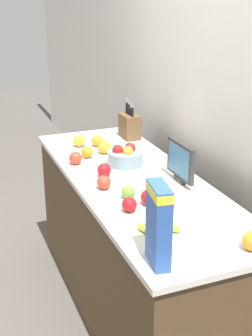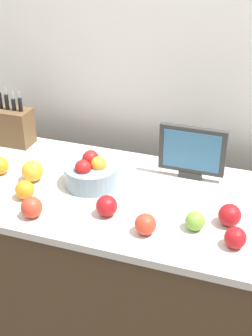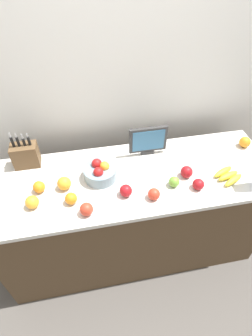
{
  "view_description": "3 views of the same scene",
  "coord_description": "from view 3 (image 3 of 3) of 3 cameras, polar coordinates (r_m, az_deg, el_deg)",
  "views": [
    {
      "loc": [
        2.23,
        -0.94,
        1.9
      ],
      "look_at": [
        -0.01,
        -0.05,
        0.96
      ],
      "focal_mm": 50.0,
      "sensor_mm": 36.0,
      "label": 1
    },
    {
      "loc": [
        0.43,
        -1.45,
        1.88
      ],
      "look_at": [
        -0.07,
        0.02,
        1.0
      ],
      "focal_mm": 50.0,
      "sensor_mm": 36.0,
      "label": 2
    },
    {
      "loc": [
        -0.29,
        -1.2,
        2.15
      ],
      "look_at": [
        -0.06,
        -0.01,
        0.99
      ],
      "focal_mm": 28.0,
      "sensor_mm": 36.0,
      "label": 3
    }
  ],
  "objects": [
    {
      "name": "apple_rear",
      "position": [
        1.72,
        15.47,
        -3.44
      ],
      "size": [
        0.07,
        0.07,
        0.07
      ],
      "primitive_type": "sphere",
      "color": "#A31419",
      "rests_on": "counter"
    },
    {
      "name": "orange_front_center",
      "position": [
        1.7,
        -13.31,
        -3.27
      ],
      "size": [
        0.09,
        0.09,
        0.09
      ],
      "primitive_type": "sphere",
      "color": "orange",
      "rests_on": "counter"
    },
    {
      "name": "orange_front_left",
      "position": [
        1.62,
        -11.89,
        -6.53
      ],
      "size": [
        0.07,
        0.07,
        0.07
      ],
      "primitive_type": "sphere",
      "color": "orange",
      "rests_on": "counter"
    },
    {
      "name": "small_monitor",
      "position": [
        1.86,
        4.83,
        5.99
      ],
      "size": [
        0.27,
        0.03,
        0.23
      ],
      "color": "#2D2D2D",
      "rests_on": "counter"
    },
    {
      "name": "orange_mid_right",
      "position": [
        2.16,
        24.45,
        5.16
      ],
      "size": [
        0.08,
        0.08,
        0.08
      ],
      "primitive_type": "sphere",
      "color": "orange",
      "rests_on": "counter"
    },
    {
      "name": "apple_middle",
      "position": [
        1.55,
        -8.61,
        -8.87
      ],
      "size": [
        0.08,
        0.08,
        0.08
      ],
      "primitive_type": "sphere",
      "color": "red",
      "rests_on": "counter"
    },
    {
      "name": "banana_bunch",
      "position": [
        1.86,
        21.36,
        -1.6
      ],
      "size": [
        0.2,
        0.19,
        0.04
      ],
      "rotation": [
        0.0,
        0.0,
        3.49
      ],
      "color": "yellow",
      "rests_on": "counter"
    },
    {
      "name": "counter",
      "position": [
        2.1,
        1.54,
        -10.26
      ],
      "size": [
        1.96,
        0.69,
        0.9
      ],
      "color": "#4C3823",
      "rests_on": "ground_plane"
    },
    {
      "name": "apple_by_knife_block",
      "position": [
        1.7,
        10.4,
        -2.98
      ],
      "size": [
        0.07,
        0.07,
        0.07
      ],
      "primitive_type": "sphere",
      "color": "#6B9E33",
      "rests_on": "counter"
    },
    {
      "name": "orange_mid_left",
      "position": [
        1.73,
        -18.42,
        -3.94
      ],
      "size": [
        0.08,
        0.08,
        0.08
      ],
      "primitive_type": "sphere",
      "color": "orange",
      "rests_on": "counter"
    },
    {
      "name": "fruit_bowl",
      "position": [
        1.72,
        -5.64,
        -0.85
      ],
      "size": [
        0.22,
        0.22,
        0.13
      ],
      "color": "gray",
      "rests_on": "counter"
    },
    {
      "name": "apple_rightmost",
      "position": [
        1.62,
        -0.04,
        -4.96
      ],
      "size": [
        0.08,
        0.08,
        0.08
      ],
      "primitive_type": "sphere",
      "color": "#A31419",
      "rests_on": "counter"
    },
    {
      "name": "wall_back",
      "position": [
        1.97,
        -1.58,
        18.25
      ],
      "size": [
        9.0,
        0.06,
        2.6
      ],
      "color": "silver",
      "rests_on": "ground_plane"
    },
    {
      "name": "ground_plane",
      "position": [
        2.48,
        1.34,
        -16.35
      ],
      "size": [
        14.0,
        14.0,
        0.0
      ],
      "primitive_type": "plane",
      "color": "#514C47"
    },
    {
      "name": "knife_block",
      "position": [
        1.91,
        -21.03,
        2.66
      ],
      "size": [
        0.17,
        0.11,
        0.28
      ],
      "color": "brown",
      "rests_on": "counter"
    },
    {
      "name": "apple_front",
      "position": [
        1.61,
        6.1,
        -5.67
      ],
      "size": [
        0.08,
        0.08,
        0.08
      ],
      "primitive_type": "sphere",
      "color": "red",
      "rests_on": "counter"
    },
    {
      "name": "orange_front_right",
      "position": [
        1.66,
        -19.77,
        -7.0
      ],
      "size": [
        0.08,
        0.08,
        0.08
      ],
      "primitive_type": "sphere",
      "color": "orange",
      "rests_on": "counter"
    },
    {
      "name": "apple_near_bananas",
      "position": [
        1.78,
        13.05,
        -0.83
      ],
      "size": [
        0.08,
        0.08,
        0.08
      ],
      "primitive_type": "sphere",
      "color": "#A31419",
      "rests_on": "counter"
    }
  ]
}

